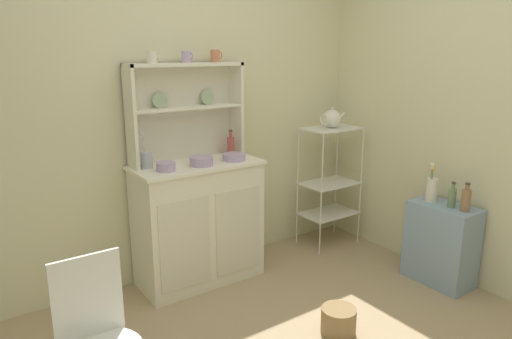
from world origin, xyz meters
TOP-DOWN VIEW (x-y plane):
  - wall_back at (0.00, 1.62)m, footprint 3.84×0.05m
  - wall_right at (1.62, 0.00)m, footprint 0.05×3.84m
  - hutch_cabinet at (-0.02, 1.37)m, footprint 0.94×0.45m
  - hutch_shelf_unit at (-0.02, 1.53)m, footprint 0.87×0.18m
  - bakers_rack at (1.26, 1.31)m, footprint 0.49×0.33m
  - side_shelf_blue at (1.44, 0.30)m, footprint 0.28×0.48m
  - wire_chair at (-1.09, 0.31)m, footprint 0.36×0.36m
  - floor_basket at (0.34, 0.25)m, footprint 0.22×0.22m
  - cup_cream_0 at (-0.27, 1.49)m, footprint 0.08×0.07m
  - cup_lilac_1 at (-0.01, 1.49)m, footprint 0.08×0.07m
  - cup_terracotta_2 at (0.22, 1.49)m, footprint 0.08×0.07m
  - bowl_mixing_large at (-0.30, 1.29)m, footprint 0.13×0.13m
  - bowl_floral_medium at (-0.02, 1.29)m, footprint 0.17×0.17m
  - bowl_cream_small at (0.25, 1.29)m, footprint 0.17×0.17m
  - jam_bottle at (0.32, 1.45)m, footprint 0.06×0.06m
  - utensil_jar at (-0.37, 1.45)m, footprint 0.08×0.08m
  - porcelain_teapot at (1.25, 1.31)m, footprint 0.25×0.16m
  - flower_vase at (1.44, 0.42)m, footprint 0.08×0.08m
  - oil_bottle at (1.44, 0.25)m, footprint 0.06×0.06m
  - vinegar_bottle at (1.44, 0.14)m, footprint 0.06×0.06m

SIDE VIEW (x-z plane):
  - floor_basket at x=0.34m, z-range 0.00..0.16m
  - side_shelf_blue at x=1.44m, z-range 0.00..0.61m
  - hutch_cabinet at x=-0.02m, z-range 0.01..0.93m
  - wire_chair at x=-1.09m, z-range 0.09..0.94m
  - bakers_rack at x=1.26m, z-range 0.12..1.18m
  - oil_bottle at x=1.44m, z-range 0.59..0.78m
  - vinegar_bottle at x=1.44m, z-range 0.59..0.80m
  - flower_vase at x=1.44m, z-range 0.56..0.86m
  - bowl_cream_small at x=0.25m, z-range 0.92..0.97m
  - bowl_mixing_large at x=-0.30m, z-range 0.92..0.98m
  - bowl_floral_medium at x=-0.02m, z-range 0.92..0.98m
  - utensil_jar at x=-0.37m, z-range 0.85..1.10m
  - jam_bottle at x=0.32m, z-range 0.90..1.09m
  - porcelain_teapot at x=1.25m, z-range 1.05..1.23m
  - wall_back at x=0.00m, z-range 0.00..2.50m
  - wall_right at x=1.62m, z-range 0.00..2.50m
  - hutch_shelf_unit at x=-0.02m, z-range 0.97..1.68m
  - cup_cream_0 at x=-0.27m, z-range 1.62..1.70m
  - cup_lilac_1 at x=-0.01m, z-range 1.62..1.70m
  - cup_terracotta_2 at x=0.22m, z-range 1.62..1.71m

